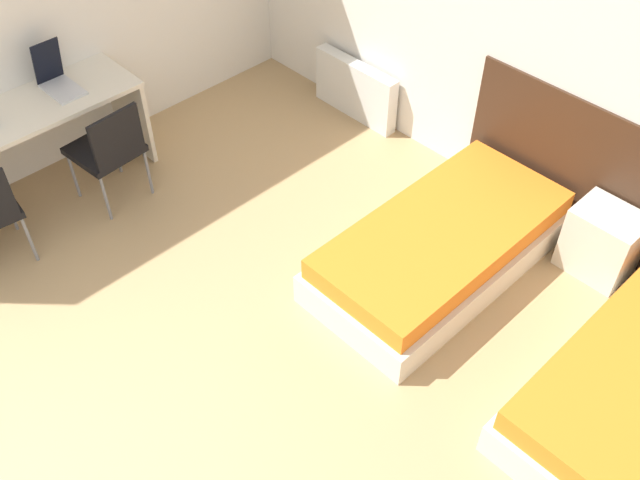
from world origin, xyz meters
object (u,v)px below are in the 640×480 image
Objects in this scene: bed_near_window at (441,247)px; chair_near_laptop at (108,148)px; nightstand at (602,242)px; laptop at (57,80)px.

chair_near_laptop reaches higher than bed_near_window.
nightstand is 4.11m from laptop.
chair_near_laptop reaches higher than nightstand.
laptop is at bearing 177.46° from chair_near_laptop.
laptop reaches higher than bed_near_window.
chair_near_laptop is at bearing 1.69° from laptop.
bed_near_window is 2.25× the size of chair_near_laptop.
chair_near_laptop is (-2.99, -2.02, 0.24)m from nightstand.
laptop is (-0.53, -0.02, 0.35)m from chair_near_laptop.
bed_near_window is 3.09m from laptop.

